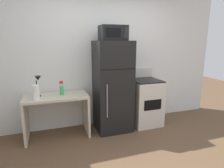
{
  "coord_description": "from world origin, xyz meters",
  "views": [
    {
      "loc": [
        -1.03,
        -1.95,
        1.68
      ],
      "look_at": [
        -0.01,
        1.1,
        0.94
      ],
      "focal_mm": 30.57,
      "sensor_mm": 36.0,
      "label": 1
    }
  ],
  "objects_px": {
    "refrigerator": "(113,87)",
    "spray_bottle": "(62,89)",
    "oven_range": "(145,102)",
    "desk": "(57,108)",
    "desk_lamp": "(38,83)",
    "microwave": "(113,33)",
    "paper_towel_roll": "(36,93)"
  },
  "relations": [
    {
      "from": "desk",
      "to": "oven_range",
      "type": "height_order",
      "value": "oven_range"
    },
    {
      "from": "desk",
      "to": "refrigerator",
      "type": "bearing_deg",
      "value": -1.6
    },
    {
      "from": "desk",
      "to": "desk_lamp",
      "type": "bearing_deg",
      "value": 172.97
    },
    {
      "from": "paper_towel_roll",
      "to": "spray_bottle",
      "type": "bearing_deg",
      "value": 21.42
    },
    {
      "from": "spray_bottle",
      "to": "paper_towel_roll",
      "type": "relative_size",
      "value": 1.04
    },
    {
      "from": "refrigerator",
      "to": "spray_bottle",
      "type": "bearing_deg",
      "value": 177.97
    },
    {
      "from": "desk",
      "to": "spray_bottle",
      "type": "bearing_deg",
      "value": 2.31
    },
    {
      "from": "spray_bottle",
      "to": "desk_lamp",
      "type": "bearing_deg",
      "value": 175.46
    },
    {
      "from": "spray_bottle",
      "to": "oven_range",
      "type": "xyz_separation_m",
      "value": [
        1.62,
        -0.02,
        -0.38
      ]
    },
    {
      "from": "desk",
      "to": "desk_lamp",
      "type": "height_order",
      "value": "desk_lamp"
    },
    {
      "from": "refrigerator",
      "to": "paper_towel_roll",
      "type": "bearing_deg",
      "value": -174.58
    },
    {
      "from": "refrigerator",
      "to": "oven_range",
      "type": "distance_m",
      "value": 0.79
    },
    {
      "from": "refrigerator",
      "to": "microwave",
      "type": "distance_m",
      "value": 0.97
    },
    {
      "from": "oven_range",
      "to": "paper_towel_roll",
      "type": "bearing_deg",
      "value": -176.16
    },
    {
      "from": "spray_bottle",
      "to": "microwave",
      "type": "relative_size",
      "value": 0.54
    },
    {
      "from": "desk_lamp",
      "to": "spray_bottle",
      "type": "xyz_separation_m",
      "value": [
        0.38,
        -0.03,
        -0.14
      ]
    },
    {
      "from": "desk_lamp",
      "to": "spray_bottle",
      "type": "height_order",
      "value": "desk_lamp"
    },
    {
      "from": "spray_bottle",
      "to": "paper_towel_roll",
      "type": "height_order",
      "value": "spray_bottle"
    },
    {
      "from": "refrigerator",
      "to": "oven_range",
      "type": "height_order",
      "value": "refrigerator"
    },
    {
      "from": "desk",
      "to": "desk_lamp",
      "type": "xyz_separation_m",
      "value": [
        -0.28,
        0.03,
        0.47
      ]
    },
    {
      "from": "spray_bottle",
      "to": "refrigerator",
      "type": "distance_m",
      "value": 0.92
    },
    {
      "from": "spray_bottle",
      "to": "microwave",
      "type": "height_order",
      "value": "microwave"
    },
    {
      "from": "desk_lamp",
      "to": "paper_towel_roll",
      "type": "bearing_deg",
      "value": -98.54
    },
    {
      "from": "paper_towel_roll",
      "to": "microwave",
      "type": "height_order",
      "value": "microwave"
    },
    {
      "from": "desk",
      "to": "microwave",
      "type": "distance_m",
      "value": 1.65
    },
    {
      "from": "desk_lamp",
      "to": "paper_towel_roll",
      "type": "distance_m",
      "value": 0.23
    },
    {
      "from": "desk",
      "to": "oven_range",
      "type": "xyz_separation_m",
      "value": [
        1.72,
        -0.02,
        -0.05
      ]
    },
    {
      "from": "oven_range",
      "to": "desk",
      "type": "bearing_deg",
      "value": 179.38
    },
    {
      "from": "microwave",
      "to": "oven_range",
      "type": "xyz_separation_m",
      "value": [
        0.7,
        0.03,
        -1.34
      ]
    },
    {
      "from": "desk",
      "to": "refrigerator",
      "type": "height_order",
      "value": "refrigerator"
    },
    {
      "from": "paper_towel_roll",
      "to": "desk",
      "type": "bearing_deg",
      "value": 26.99
    },
    {
      "from": "microwave",
      "to": "oven_range",
      "type": "bearing_deg",
      "value": 2.56
    }
  ]
}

